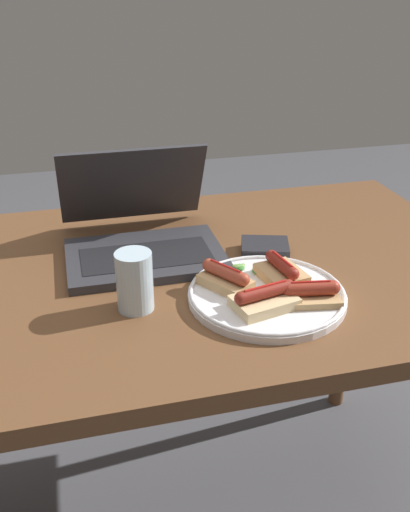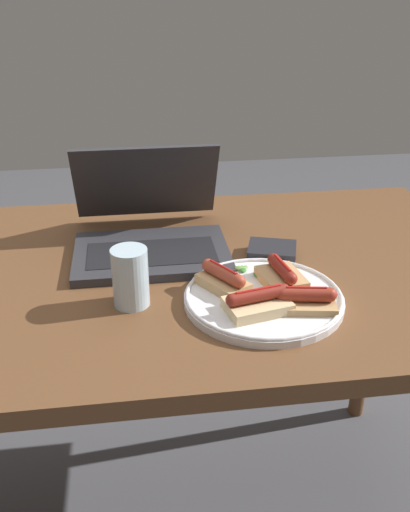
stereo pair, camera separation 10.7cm
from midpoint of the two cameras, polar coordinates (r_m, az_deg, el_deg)
desk at (r=1.19m, az=-2.04°, el=-4.17°), size 1.42×0.78×0.73m
laptop at (r=1.22m, az=-3.04°, el=2.37°), size 0.32×0.32×0.21m
plate at (r=1.05m, az=8.81°, el=-4.23°), size 0.29×0.29×0.02m
sausage_toast_left at (r=0.99m, az=8.40°, el=-4.68°), size 0.12×0.09×0.04m
sausage_toast_middle at (r=1.08m, az=10.49°, el=-1.99°), size 0.09×0.10×0.05m
sausage_toast_right at (r=1.05m, az=4.76°, el=-2.39°), size 0.10×0.11×0.05m
sausage_toast_extra at (r=1.02m, az=13.04°, el=-4.29°), size 0.11×0.08×0.04m
salad_pile at (r=1.12m, az=7.37°, el=-1.51°), size 0.07×0.06×0.01m
drinking_glass at (r=1.01m, az=-4.49°, el=-2.22°), size 0.07×0.07×0.11m
external_drive at (r=1.21m, az=9.25°, el=0.36°), size 0.12×0.11×0.03m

